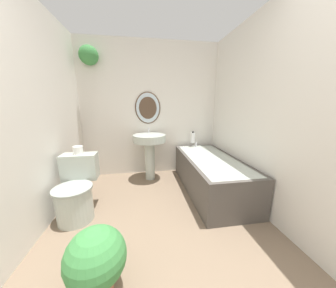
{
  "coord_description": "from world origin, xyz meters",
  "views": [
    {
      "loc": [
        -0.18,
        -0.35,
        1.3
      ],
      "look_at": [
        0.15,
        1.75,
        0.8
      ],
      "focal_mm": 18.0,
      "sensor_mm": 36.0,
      "label": 1
    }
  ],
  "objects_px": {
    "pedestal_sink": "(150,146)",
    "potted_plant": "(96,259)",
    "toilet": "(76,191)",
    "toilet_paper_roll": "(78,150)",
    "bathtub": "(210,173)",
    "shampoo_bottle": "(193,138)"
  },
  "relations": [
    {
      "from": "pedestal_sink",
      "to": "potted_plant",
      "type": "relative_size",
      "value": 1.75
    },
    {
      "from": "shampoo_bottle",
      "to": "potted_plant",
      "type": "height_order",
      "value": "shampoo_bottle"
    },
    {
      "from": "pedestal_sink",
      "to": "toilet_paper_roll",
      "type": "relative_size",
      "value": 8.2
    },
    {
      "from": "shampoo_bottle",
      "to": "toilet_paper_roll",
      "type": "relative_size",
      "value": 1.93
    },
    {
      "from": "potted_plant",
      "to": "bathtub",
      "type": "bearing_deg",
      "value": 44.18
    },
    {
      "from": "pedestal_sink",
      "to": "shampoo_bottle",
      "type": "distance_m",
      "value": 0.85
    },
    {
      "from": "toilet",
      "to": "shampoo_bottle",
      "type": "relative_size",
      "value": 3.32
    },
    {
      "from": "bathtub",
      "to": "shampoo_bottle",
      "type": "bearing_deg",
      "value": 95.33
    },
    {
      "from": "pedestal_sink",
      "to": "toilet_paper_roll",
      "type": "distance_m",
      "value": 1.16
    },
    {
      "from": "toilet",
      "to": "toilet_paper_roll",
      "type": "relative_size",
      "value": 6.42
    },
    {
      "from": "bathtub",
      "to": "potted_plant",
      "type": "distance_m",
      "value": 1.88
    },
    {
      "from": "pedestal_sink",
      "to": "potted_plant",
      "type": "distance_m",
      "value": 1.95
    },
    {
      "from": "pedestal_sink",
      "to": "toilet_paper_roll",
      "type": "bearing_deg",
      "value": -142.22
    },
    {
      "from": "toilet",
      "to": "pedestal_sink",
      "type": "relative_size",
      "value": 0.78
    },
    {
      "from": "bathtub",
      "to": "shampoo_bottle",
      "type": "xyz_separation_m",
      "value": [
        -0.07,
        0.73,
        0.42
      ]
    },
    {
      "from": "toilet_paper_roll",
      "to": "toilet",
      "type": "bearing_deg",
      "value": -90.0
    },
    {
      "from": "toilet",
      "to": "bathtub",
      "type": "distance_m",
      "value": 1.84
    },
    {
      "from": "shampoo_bottle",
      "to": "bathtub",
      "type": "bearing_deg",
      "value": -84.67
    },
    {
      "from": "toilet",
      "to": "toilet_paper_roll",
      "type": "bearing_deg",
      "value": 90.0
    },
    {
      "from": "toilet",
      "to": "bathtub",
      "type": "height_order",
      "value": "toilet"
    },
    {
      "from": "potted_plant",
      "to": "toilet_paper_roll",
      "type": "bearing_deg",
      "value": 111.24
    },
    {
      "from": "bathtub",
      "to": "toilet_paper_roll",
      "type": "bearing_deg",
      "value": -175.45
    }
  ]
}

